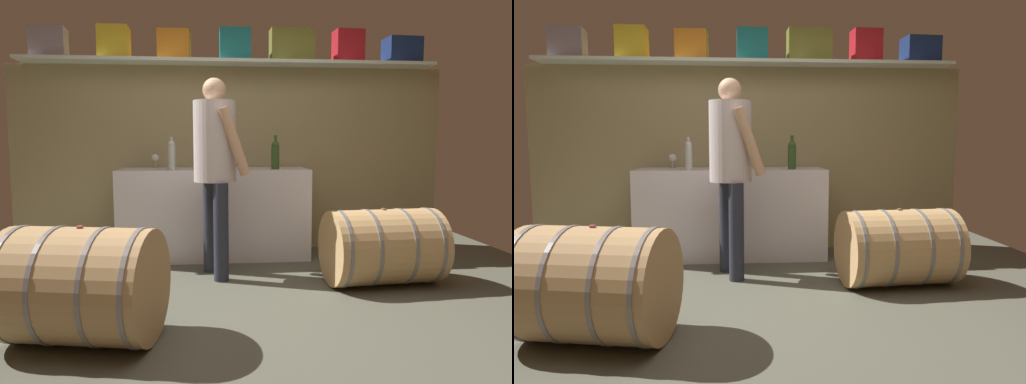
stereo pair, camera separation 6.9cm
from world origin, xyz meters
TOP-DOWN VIEW (x-y plane):
  - ground_plane at (0.00, 0.56)m, footprint 5.66×7.66m
  - back_wall_panel at (0.00, 2.23)m, footprint 4.46×0.10m
  - high_shelf_board at (0.00, 2.08)m, footprint 4.10×0.40m
  - toolcase_grey at (-1.76, 2.08)m, footprint 0.34×0.27m
  - toolcase_yellow at (-1.15, 2.08)m, footprint 0.29×0.25m
  - toolcase_orange at (-0.57, 2.08)m, footprint 0.32×0.23m
  - toolcase_teal at (0.03, 2.08)m, footprint 0.30×0.28m
  - toolcase_olive at (0.61, 2.08)m, footprint 0.44×0.22m
  - toolcase_red at (1.19, 2.08)m, footprint 0.30×0.23m
  - toolcase_navy at (1.76, 2.08)m, footprint 0.36×0.28m
  - work_cabinet at (-0.19, 1.88)m, footprint 1.83×0.58m
  - wine_bottle_clear at (-0.59, 1.71)m, footprint 0.07×0.07m
  - wine_bottle_green at (0.39, 1.72)m, footprint 0.08×0.08m
  - wine_bottle_dark at (-0.21, 2.02)m, footprint 0.07×0.07m
  - wine_glass at (-0.77, 2.03)m, footprint 0.08×0.08m
  - red_funnel at (-0.33, 1.83)m, footprint 0.11×0.11m
  - wine_barrel_near at (-0.95, -0.04)m, footprint 0.95×0.81m
  - wine_barrel_far at (1.14, 0.85)m, footprint 0.93×0.67m
  - winemaker_pouring at (-0.18, 1.21)m, footprint 0.47×0.53m

SIDE VIEW (x-z plane):
  - ground_plane at x=0.00m, z-range -0.02..0.00m
  - wine_barrel_far at x=1.14m, z-range 0.00..0.61m
  - wine_barrel_near at x=-0.95m, z-range 0.00..0.67m
  - work_cabinet at x=-0.19m, z-range 0.00..0.88m
  - red_funnel at x=-0.33m, z-range 0.88..1.01m
  - back_wall_panel at x=0.00m, z-range 0.00..1.91m
  - wine_glass at x=-0.77m, z-range 0.90..1.04m
  - winemaker_pouring at x=-0.18m, z-range 0.19..1.85m
  - wine_bottle_clear at x=-0.59m, z-range 0.87..1.18m
  - wine_bottle_green at x=0.39m, z-range 0.86..1.18m
  - wine_bottle_dark at x=-0.21m, z-range 0.86..1.20m
  - high_shelf_board at x=0.00m, z-range 1.91..1.94m
  - toolcase_navy at x=1.76m, z-range 1.94..2.20m
  - toolcase_grey at x=-1.76m, z-range 1.94..2.23m
  - toolcase_orange at x=-0.57m, z-range 1.94..2.23m
  - toolcase_teal at x=0.03m, z-range 1.94..2.25m
  - toolcase_yellow at x=-1.15m, z-range 1.94..2.25m
  - toolcase_olive at x=0.61m, z-range 1.94..2.26m
  - toolcase_red at x=1.19m, z-range 1.94..2.27m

